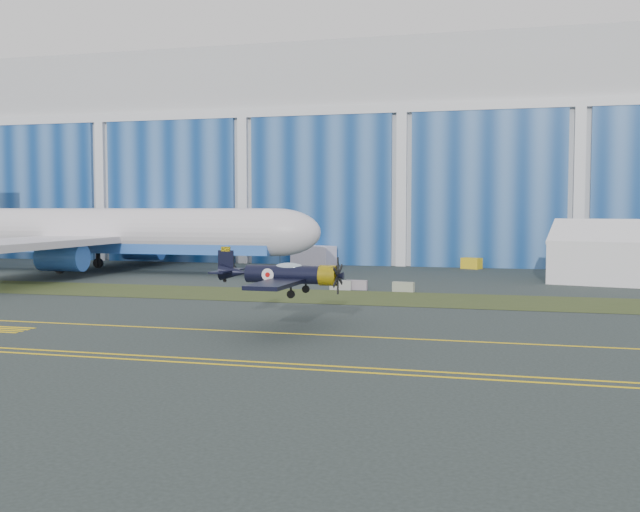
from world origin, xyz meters
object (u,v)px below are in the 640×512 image
(shipping_container, at_px, (313,255))
(tug, at_px, (472,263))
(tent, at_px, (626,251))
(warbird, at_px, (284,274))
(jetliner, at_px, (99,182))

(shipping_container, distance_m, tug, 20.82)
(tent, distance_m, shipping_container, 39.95)
(tug, bearing_deg, warbird, -75.57)
(warbird, bearing_deg, tent, 57.29)
(warbird, bearing_deg, jetliner, 135.87)
(jetliner, distance_m, shipping_container, 28.97)
(jetliner, height_order, shipping_container, jetliner)
(tent, bearing_deg, tug, 151.36)
(jetliner, xyz_separation_m, tug, (43.53, 14.73, -10.11))
(tent, height_order, shipping_container, tent)
(shipping_container, xyz_separation_m, tug, (20.81, -0.54, -0.62))
(jetliner, bearing_deg, shipping_container, 33.48)
(tent, height_order, tug, tent)
(warbird, xyz_separation_m, tent, (25.03, 36.31, -0.18))
(warbird, height_order, tug, warbird)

